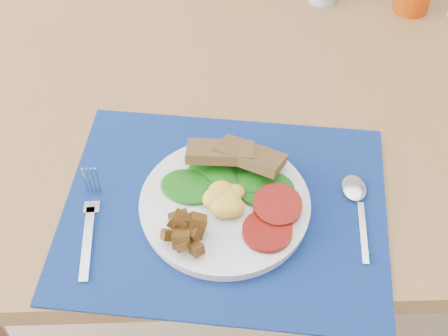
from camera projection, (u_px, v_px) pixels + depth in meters
table at (343, 116)px, 1.22m from camera, size 1.40×0.90×0.75m
placemat at (225, 209)px, 0.96m from camera, size 0.55×0.45×0.00m
breakfast_plate at (222, 204)px, 0.95m from camera, size 0.26×0.26×0.06m
fork at (90, 220)px, 0.95m from camera, size 0.03×0.19×0.00m
spoon at (357, 203)px, 0.97m from camera, size 0.04×0.17×0.00m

